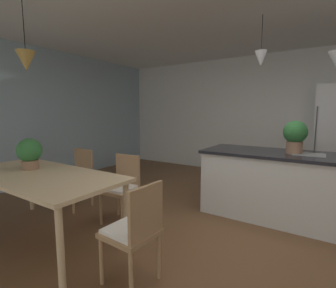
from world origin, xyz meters
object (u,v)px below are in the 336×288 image
chair_kitchen_end (135,230)px  kitchen_island (289,186)px  chair_far_left (77,176)px  potted_plant_on_island (295,135)px  potted_plant_on_table (30,152)px  dining_table (39,179)px  chair_far_right (122,186)px  refrigerator (334,138)px

chair_kitchen_end → kitchen_island: bearing=66.8°
chair_kitchen_end → chair_far_left: (-1.86, 0.83, 0.00)m
potted_plant_on_island → chair_far_left: bearing=-156.0°
potted_plant_on_table → potted_plant_on_island: bearing=37.6°
dining_table → chair_far_right: size_ratio=2.36×
chair_far_left → dining_table: bearing=-60.9°
potted_plant_on_table → refrigerator: bearing=52.2°
potted_plant_on_island → chair_far_right: bearing=-146.3°
chair_kitchen_end → chair_far_left: same height
kitchen_island → potted_plant_on_table: 3.30m
chair_far_right → refrigerator: refrigerator is taller
chair_kitchen_end → refrigerator: 4.26m
refrigerator → potted_plant_on_table: refrigerator is taller
chair_far_right → kitchen_island: bearing=34.2°
chair_kitchen_end → chair_far_right: same height
dining_table → potted_plant_on_island: size_ratio=4.81×
dining_table → kitchen_island: kitchen_island is taller
chair_kitchen_end → chair_far_right: 1.26m
chair_far_left → potted_plant_on_table: size_ratio=2.36×
potted_plant_on_island → potted_plant_on_table: bearing=-142.4°
chair_kitchen_end → chair_far_right: bearing=138.4°
chair_far_right → kitchen_island: (1.83, 1.24, -0.01)m
dining_table → potted_plant_on_table: (-0.29, 0.07, 0.27)m
dining_table → kitchen_island: bearing=42.2°
refrigerator → potted_plant_on_island: 1.99m
dining_table → kitchen_island: 3.09m
dining_table → chair_far_right: bearing=61.2°
potted_plant_on_island → potted_plant_on_table: 3.30m
chair_far_right → potted_plant_on_table: bearing=-134.4°
chair_kitchen_end → refrigerator: (1.37, 4.01, 0.49)m
potted_plant_on_island → dining_table: bearing=-138.2°
refrigerator → potted_plant_on_island: size_ratio=4.51×
potted_plant_on_table → kitchen_island: bearing=37.9°
chair_far_left → refrigerator: refrigerator is taller
kitchen_island → refrigerator: (0.48, 1.93, 0.50)m
dining_table → chair_far_left: bearing=119.1°
potted_plant_on_table → chair_kitchen_end: bearing=-2.3°
dining_table → potted_plant_on_table: bearing=167.4°
dining_table → chair_kitchen_end: (1.40, -0.00, -0.22)m
kitchen_island → chair_far_right: bearing=-145.8°
dining_table → chair_kitchen_end: size_ratio=2.36×
refrigerator → potted_plant_on_table: (-3.06, -3.94, -0.00)m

